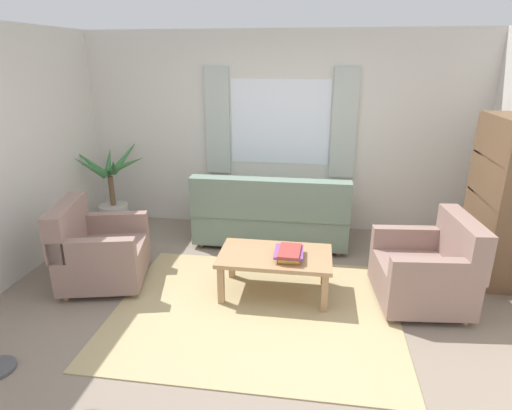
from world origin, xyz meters
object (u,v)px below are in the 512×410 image
couch (271,216)px  bookshelf (494,196)px  armchair_left (98,251)px  coffee_table (275,259)px  armchair_right (428,270)px  book_stack_on_table (289,253)px  potted_plant (113,197)px

couch → bookshelf: 2.48m
armchair_left → coffee_table: size_ratio=0.91×
armchair_left → bookshelf: (4.05, 0.79, 0.54)m
coffee_table → bookshelf: 2.39m
armchair_right → coffee_table: armchair_right is taller
coffee_table → armchair_left: bearing=-179.2°
armchair_left → armchair_right: 3.31m
armchair_left → book_stack_on_table: armchair_left is taller
coffee_table → book_stack_on_table: (0.14, -0.07, 0.11)m
armchair_left → potted_plant: 1.48m
couch → bookshelf: bearing=169.1°
armchair_left → book_stack_on_table: size_ratio=2.86×
armchair_left → coffee_table: armchair_left is taller
armchair_left → book_stack_on_table: (1.99, -0.04, 0.14)m
armchair_right → coffee_table: (-1.46, -0.05, 0.03)m
armchair_right → book_stack_on_table: 1.33m
potted_plant → book_stack_on_table: bearing=-29.9°
potted_plant → bookshelf: (4.56, -0.60, 0.43)m
potted_plant → bookshelf: 4.61m
couch → potted_plant: 2.18m
bookshelf → armchair_right: bearing=133.8°
coffee_table → book_stack_on_table: book_stack_on_table is taller
coffee_table → book_stack_on_table: bearing=-25.4°
book_stack_on_table → coffee_table: bearing=154.6°
couch → book_stack_on_table: couch is taller
bookshelf → potted_plant: bearing=82.5°
armchair_right → bookshelf: 1.17m
potted_plant → armchair_right: bearing=-19.1°
potted_plant → coffee_table: bearing=-30.1°
bookshelf → book_stack_on_table: bearing=112.0°
armchair_right → book_stack_on_table: size_ratio=2.60×
armchair_left → book_stack_on_table: 2.00m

